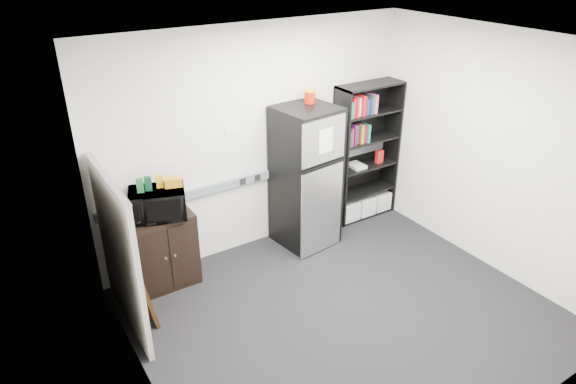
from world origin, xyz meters
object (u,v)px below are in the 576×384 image
(microwave, at_px, (158,204))
(bookshelf, at_px, (365,153))
(cabinet, at_px, (163,250))
(cubicle_partition, at_px, (119,254))
(refrigerator, at_px, (306,178))

(microwave, bearing_deg, bookshelf, 20.57)
(bookshelf, bearing_deg, cabinet, -178.72)
(cubicle_partition, relative_size, refrigerator, 0.92)
(microwave, bearing_deg, cabinet, 108.98)
(cubicle_partition, xyz_separation_m, microwave, (0.54, 0.40, 0.20))
(cubicle_partition, xyz_separation_m, cabinet, (0.54, 0.42, -0.38))
(bookshelf, relative_size, cubicle_partition, 1.14)
(cubicle_partition, bearing_deg, refrigerator, 8.17)
(cubicle_partition, height_order, refrigerator, refrigerator)
(cubicle_partition, height_order, cabinet, cubicle_partition)
(cabinet, bearing_deg, bookshelf, 1.28)
(bookshelf, distance_m, refrigerator, 1.07)
(bookshelf, relative_size, microwave, 3.26)
(bookshelf, distance_m, microwave, 2.89)
(cabinet, bearing_deg, microwave, -90.00)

